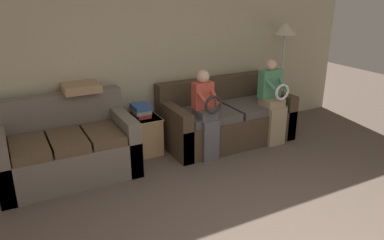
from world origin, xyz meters
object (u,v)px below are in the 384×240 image
Objects in this scene: couch_side at (67,149)px; couch_main at (225,119)px; side_shelf at (142,134)px; floor_lamp at (284,37)px; book_stack at (141,110)px; child_right_seated at (273,99)px; throw_pillow at (80,87)px; child_left_seated at (206,111)px.

couch_main is at bearing 0.40° from couch_side.
side_shelf is 0.32× the size of floor_lamp.
book_stack is 2.56m from floor_lamp.
couch_side reaches higher than couch_main.
side_shelf is at bearing 10.78° from couch_side.
child_right_seated is at bearing -34.58° from couch_main.
child_right_seated is at bearing -15.11° from throw_pillow.
side_shelf is at bearing 179.81° from floor_lamp.
side_shelf is (-1.24, 0.18, -0.06)m from couch_main.
child_right_seated is 1.93m from side_shelf.
couch_main is 3.52× the size of side_shelf.
book_stack is at bearing 171.84° from couch_main.
side_shelf is at bearing -9.19° from throw_pillow.
child_right_seated is (1.11, 0.00, -0.00)m from child_left_seated.
couch_main is 2.13m from throw_pillow.
child_right_seated reaches higher than couch_main.
child_right_seated is (0.56, -0.38, 0.34)m from couch_main.
couch_side is 1.29× the size of child_right_seated.
couch_side is 1.07m from side_shelf.
couch_side is 5.28× the size of book_stack.
child_right_seated is 2.66m from throw_pillow.
throw_pillow reaches higher than couch_main.
couch_side is 1.10m from book_stack.
floor_lamp is at bearing -2.34° from throw_pillow.
floor_lamp is at bearing 3.16° from couch_side.
child_left_seated is 0.98m from side_shelf.
floor_lamp is at bearing 42.22° from child_right_seated.
child_left_seated reaches higher than book_stack.
floor_lamp is 3.73× the size of throw_pillow.
child_left_seated is at bearing -25.67° from throw_pillow.
child_left_seated is 1.11m from child_right_seated.
couch_main is 1.62m from floor_lamp.
child_left_seated is 2.66× the size of throw_pillow.
book_stack is (-0.69, 0.56, -0.05)m from child_left_seated.
book_stack is at bearing 10.57° from couch_side.
book_stack is (-1.80, 0.56, -0.05)m from child_right_seated.
floor_lamp is 3.20m from throw_pillow.
couch_side is 0.94× the size of floor_lamp.
child_right_seated is at bearing -17.48° from side_shelf.
couch_side is at bearing -176.84° from floor_lamp.
child_left_seated reaches higher than couch_side.
child_right_seated reaches higher than child_left_seated.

